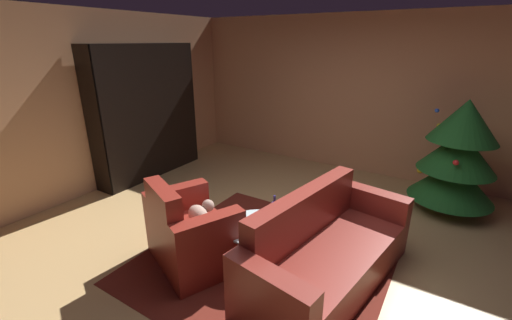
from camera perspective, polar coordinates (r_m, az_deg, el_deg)
name	(u,v)px	position (r m, az deg, el deg)	size (l,w,h in m)	color
ground_plane	(281,252)	(3.77, 4.38, -15.58)	(7.66, 7.66, 0.00)	tan
wall_back	(365,96)	(5.89, 18.34, 10.40)	(6.50, 0.06, 2.62)	tan
wall_left	(87,105)	(5.43, -27.20, 8.47)	(0.06, 5.90, 2.62)	tan
area_rug	(265,260)	(3.65, 1.57, -16.86)	(2.40, 2.38, 0.01)	maroon
bookshelf_unit	(153,113)	(5.83, -17.40, 7.69)	(0.37, 1.91, 2.15)	black
armchair_red	(190,234)	(3.52, -11.28, -12.36)	(1.16, 1.03, 0.91)	maroon
couch_red	(325,254)	(3.29, 11.89, -15.59)	(1.10, 2.07, 0.87)	maroon
coffee_table	(258,229)	(3.43, 0.28, -11.86)	(0.69, 0.69, 0.42)	black
book_stack_on_table	(259,224)	(3.33, 0.57, -10.96)	(0.21, 0.18, 0.11)	#418642
bottle_on_table	(274,211)	(3.42, 3.18, -8.87)	(0.06, 0.06, 0.30)	navy
decorated_tree	(458,156)	(5.01, 31.48, 0.65)	(1.05, 1.05, 1.52)	brown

